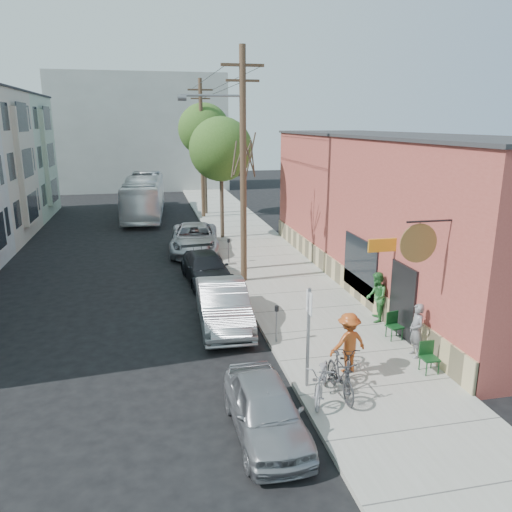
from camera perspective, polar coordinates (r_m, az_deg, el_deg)
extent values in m
plane|color=black|center=(16.84, -5.75, -9.95)|extent=(120.00, 120.00, 0.00)
cube|color=#9C9C91|center=(27.74, 0.34, 0.38)|extent=(4.50, 58.00, 0.15)
cube|color=#A1443C|center=(23.12, 15.29, 4.94)|extent=(5.00, 20.00, 6.50)
cube|color=#2B2B2D|center=(22.81, 15.88, 13.12)|extent=(5.20, 20.20, 0.12)
cube|color=tan|center=(22.71, 9.16, -1.91)|extent=(0.10, 20.00, 1.10)
cube|color=black|center=(17.32, 16.41, -5.15)|extent=(0.10, 1.60, 2.60)
cube|color=black|center=(20.20, 11.81, -1.07)|extent=(0.08, 3.00, 2.20)
cylinder|color=brown|center=(14.32, 18.07, 1.40)|extent=(1.10, 0.06, 1.10)
cube|color=orange|center=(17.27, 14.23, 1.20)|extent=(1.00, 0.08, 0.45)
cube|color=#C1B39D|center=(34.16, -25.49, 9.25)|extent=(1.10, 3.20, 7.00)
cube|color=#AAB89C|center=(42.57, -26.78, 9.96)|extent=(6.00, 8.00, 9.00)
cube|color=#AAB89C|center=(41.98, -23.10, 10.31)|extent=(1.10, 3.20, 7.00)
cube|color=#B8B9B3|center=(57.20, -12.99, 13.56)|extent=(18.00, 8.00, 12.00)
cube|color=slate|center=(13.48, 5.98, -9.32)|extent=(0.07, 0.07, 2.80)
cube|color=silver|center=(13.10, 6.09, -5.33)|extent=(0.02, 0.45, 0.60)
cylinder|color=slate|center=(16.37, 2.36, -7.97)|extent=(0.06, 0.06, 1.10)
cylinder|color=black|center=(16.14, 2.39, -6.01)|extent=(0.14, 0.14, 0.18)
cylinder|color=slate|center=(25.42, -3.14, 0.44)|extent=(0.06, 0.06, 1.10)
cylinder|color=black|center=(25.27, -3.16, 1.76)|extent=(0.14, 0.14, 0.18)
cylinder|color=#503A28|center=(21.72, -1.48, 9.90)|extent=(0.28, 0.28, 10.00)
cube|color=#503A28|center=(21.76, -1.55, 20.99)|extent=(1.80, 0.12, 0.12)
cube|color=#503A28|center=(21.70, -1.54, 19.41)|extent=(1.40, 0.10, 0.10)
cylinder|color=slate|center=(21.33, -8.46, 17.45)|extent=(0.35, 0.24, 0.24)
cylinder|color=#503A28|center=(37.84, -6.21, 12.00)|extent=(0.28, 0.28, 10.00)
cube|color=#503A28|center=(37.85, -6.40, 18.36)|extent=(1.80, 0.12, 0.12)
cube|color=#503A28|center=(37.82, -6.37, 17.45)|extent=(1.40, 0.10, 0.10)
cylinder|color=#44392C|center=(23.93, -1.43, 4.05)|extent=(0.24, 0.24, 4.77)
cylinder|color=#44392C|center=(30.84, -3.94, 6.78)|extent=(0.24, 0.24, 5.08)
sphere|color=#386021|center=(30.56, -4.03, 12.09)|extent=(3.83, 3.83, 3.83)
cylinder|color=#44392C|center=(39.31, -5.82, 9.24)|extent=(0.24, 0.24, 6.06)
sphere|color=#386021|center=(39.11, -5.95, 14.21)|extent=(3.92, 3.92, 3.92)
imported|color=slate|center=(16.02, 17.86, -8.10)|extent=(0.46, 0.65, 1.69)
imported|color=#317A38|center=(18.38, 13.60, -4.57)|extent=(0.97, 1.08, 1.81)
imported|color=#9F4217|center=(14.60, 10.52, -9.73)|extent=(1.27, 0.90, 1.78)
imported|color=black|center=(14.78, 10.43, -11.27)|extent=(1.15, 1.82, 0.90)
imported|color=black|center=(13.54, 9.62, -13.34)|extent=(0.52, 1.84, 1.10)
imported|color=slate|center=(13.40, 7.59, -13.71)|extent=(1.52, 2.09, 1.05)
imported|color=#94959B|center=(12.10, 1.12, -17.13)|extent=(1.61, 3.85, 1.30)
imported|color=#93979A|center=(17.88, -3.77, -5.62)|extent=(1.83, 4.86, 1.58)
imported|color=black|center=(22.81, -5.71, -1.42)|extent=(2.25, 4.71, 1.32)
imported|color=#9EA0A6|center=(28.18, -7.05, 1.99)|extent=(3.16, 5.89, 1.57)
imported|color=white|center=(39.69, -12.67, 6.68)|extent=(3.31, 11.45, 3.15)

